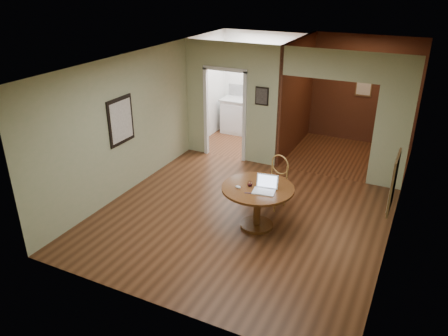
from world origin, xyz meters
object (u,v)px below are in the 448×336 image
at_px(chair, 276,178).
at_px(open_laptop, 265,187).
at_px(dining_table, 258,198).
at_px(closed_laptop, 265,179).

xyz_separation_m(chair, open_laptop, (0.13, -0.92, 0.28)).
xyz_separation_m(dining_table, chair, (0.02, 0.86, -0.01)).
bearing_deg(open_laptop, closed_laptop, 101.43).
bearing_deg(open_laptop, chair, 88.98).
bearing_deg(chair, dining_table, -73.69).
distance_m(dining_table, open_laptop, 0.31).
height_order(chair, open_laptop, open_laptop).
bearing_deg(dining_table, closed_laptop, 88.31).
bearing_deg(dining_table, chair, 88.41).
relative_size(open_laptop, closed_laptop, 1.35).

